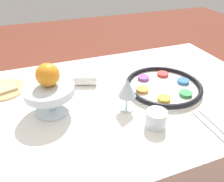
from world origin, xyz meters
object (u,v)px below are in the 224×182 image
Objects in this scene: fruit_stand at (50,93)px; napkin_roll at (80,80)px; seder_plate at (163,86)px; orange_fruit at (48,75)px; wine_glass at (127,89)px; bread_plate at (4,89)px; cup_near at (156,119)px.

napkin_roll is at bearing -132.44° from fruit_stand.
seder_plate is 0.51m from orange_fruit.
orange_fruit is at bearing -1.50° from seder_plate.
fruit_stand reaches higher than seder_plate.
wine_glass is 0.29m from napkin_roll.
orange_fruit is 0.25m from napkin_roll.
napkin_roll reaches higher than bread_plate.
cup_near reaches higher than bread_plate.
wine_glass is 1.61× the size of orange_fruit.
wine_glass is 0.74× the size of bread_plate.
orange_fruit is (0.49, -0.01, 0.14)m from seder_plate.
fruit_stand is 2.22× the size of orange_fruit.
wine_glass is 0.82× the size of napkin_roll.
orange_fruit is (-0.01, -0.01, 0.07)m from fruit_stand.
bread_plate is at bearing -49.31° from orange_fruit.
bread_plate is at bearing -19.07° from seder_plate.
fruit_stand is 0.40m from cup_near.
seder_plate is 1.80× the size of fruit_stand.
wine_glass is 0.29m from orange_fruit.
napkin_roll is at bearing -62.22° from wine_glass.
napkin_roll is (0.35, -0.17, 0.01)m from seder_plate.
orange_fruit reaches higher than seder_plate.
orange_fruit is 0.46× the size of bread_plate.
orange_fruit is 0.42m from cup_near.
bread_plate is at bearing -40.12° from cup_near.
cup_near reaches higher than seder_plate.
orange_fruit reaches higher than wine_glass.
bread_plate is 0.68m from cup_near.
wine_glass is at bearing 117.78° from napkin_roll.
cup_near is at bearing 146.65° from orange_fruit.
napkin_roll is at bearing -25.47° from seder_plate.
fruit_stand is at bearing 129.13° from bread_plate.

